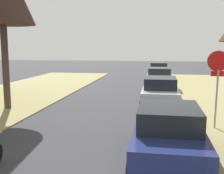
# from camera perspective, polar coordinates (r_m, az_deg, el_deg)

# --- Properties ---
(stop_sign_far) EXTENTS (0.81, 0.26, 2.97)m
(stop_sign_far) POSITION_cam_1_polar(r_m,az_deg,el_deg) (11.13, 20.85, 2.83)
(stop_sign_far) COLOR #9EA0A5
(stop_sign_far) RESTS_ON grass_verge_right
(parked_sedan_navy) EXTENTS (1.96, 4.41, 1.57)m
(parked_sedan_navy) POSITION_cam_1_polar(r_m,az_deg,el_deg) (7.95, 11.43, -9.65)
(parked_sedan_navy) COLOR navy
(parked_sedan_navy) RESTS_ON ground
(parked_sedan_silver) EXTENTS (1.96, 4.41, 1.57)m
(parked_sedan_silver) POSITION_cam_1_polar(r_m,az_deg,el_deg) (14.86, 9.83, -1.23)
(parked_sedan_silver) COLOR #BCBCC1
(parked_sedan_silver) RESTS_ON ground
(parked_sedan_white) EXTENTS (1.96, 4.41, 1.57)m
(parked_sedan_white) POSITION_cam_1_polar(r_m,az_deg,el_deg) (21.42, 9.67, 1.67)
(parked_sedan_white) COLOR white
(parked_sedan_white) RESTS_ON ground
(parked_sedan_tan) EXTENTS (1.96, 4.41, 1.57)m
(parked_sedan_tan) POSITION_cam_1_polar(r_m,az_deg,el_deg) (28.35, 9.57, 3.27)
(parked_sedan_tan) COLOR tan
(parked_sedan_tan) RESTS_ON ground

